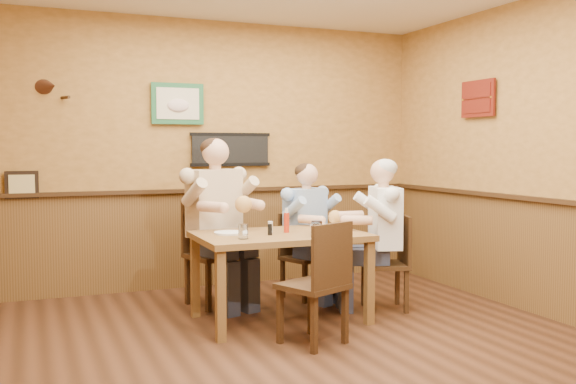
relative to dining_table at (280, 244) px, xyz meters
name	(u,v)px	position (x,y,z in m)	size (l,w,h in m)	color
room	(294,118)	(-0.18, -0.73, 1.03)	(5.02, 5.03, 2.81)	#331C0F
dining_table	(280,244)	(0.00, 0.00, 0.00)	(1.40, 0.90, 0.75)	brown
chair_back_left	(214,253)	(-0.37, 0.74, -0.17)	(0.45, 0.45, 0.98)	#3C2613
chair_back_right	(305,256)	(0.53, 0.67, -0.24)	(0.38, 0.38, 0.83)	#3C2613
chair_right_end	(385,262)	(1.02, 0.00, -0.23)	(0.40, 0.40, 0.86)	#3C2613
chair_near_side	(313,283)	(-0.01, -0.69, -0.20)	(0.43, 0.43, 0.92)	#3C2613
diner_tan_shirt	(214,231)	(-0.37, 0.74, 0.04)	(0.65, 0.65, 1.40)	beige
diner_blue_polo	(305,238)	(0.53, 0.67, -0.07)	(0.55, 0.55, 1.18)	#88A5CD
diner_white_elder	(385,242)	(1.02, 0.00, -0.04)	(0.57, 0.57, 1.23)	white
water_glass_left	(243,232)	(-0.40, -0.21, 0.15)	(0.08, 0.08, 0.12)	silver
water_glass_mid	(316,230)	(0.17, -0.34, 0.15)	(0.08, 0.08, 0.12)	white
cola_tumbler	(317,228)	(0.24, -0.22, 0.15)	(0.09, 0.09, 0.12)	black
hot_sauce_bottle	(287,221)	(0.06, 0.02, 0.19)	(0.05, 0.05, 0.19)	#B62A13
salt_shaker	(270,227)	(-0.08, 0.03, 0.14)	(0.04, 0.04, 0.10)	silver
pepper_shaker	(270,230)	(-0.13, -0.09, 0.14)	(0.04, 0.04, 0.09)	black
plate_far_left	(230,233)	(-0.41, 0.12, 0.10)	(0.27, 0.27, 0.02)	white
plate_far_right	(322,226)	(0.52, 0.26, 0.10)	(0.22, 0.22, 0.01)	white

